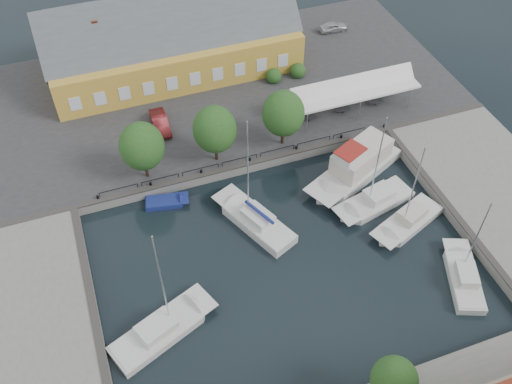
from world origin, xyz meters
TOP-DOWN VIEW (x-y plane):
  - ground at (0.00, 0.00)m, footprint 140.00×140.00m
  - north_quay at (0.00, 23.00)m, footprint 56.00×26.00m
  - west_quay at (-22.00, -2.00)m, footprint 12.00×24.00m
  - east_quay at (22.00, -2.00)m, footprint 12.00×24.00m
  - quay_edge_fittings at (0.02, 4.75)m, footprint 56.00×24.72m
  - warehouse at (-2.60, 28.36)m, footprint 28.56×14.00m
  - tent_canopy at (14.00, 14.50)m, footprint 14.00×4.00m
  - quay_trees at (-2.00, 12.00)m, footprint 18.20×4.20m
  - car_silver at (18.99, 29.64)m, footprint 3.66×1.60m
  - car_red at (-6.15, 18.51)m, footprint 1.57×4.44m
  - center_sailboat at (-0.97, 3.53)m, footprint 5.94×9.14m
  - trawler at (10.61, 6.27)m, footprint 11.63×7.80m
  - east_boat_a at (10.51, 2.04)m, footprint 8.44×4.37m
  - east_boat_b at (12.18, -1.19)m, footprint 8.01×5.15m
  - east_boat_c at (13.43, -8.18)m, footprint 4.82×7.57m
  - west_boat_c at (-11.63, -4.42)m, footprint 9.24×5.95m
  - launch_nw at (-8.03, 8.81)m, footprint 4.31×2.39m

SIDE VIEW (x-z plane):
  - ground at x=0.00m, z-range 0.00..0.00m
  - launch_nw at x=-8.03m, z-range -0.35..0.53m
  - east_boat_c at x=13.43m, z-range -4.52..5.04m
  - west_boat_c at x=-11.63m, z-range -5.73..6.25m
  - east_boat_b at x=12.18m, z-range -5.05..5.57m
  - east_boat_a at x=10.51m, z-range -5.50..6.03m
  - center_sailboat at x=-0.97m, z-range -5.78..6.51m
  - north_quay at x=0.00m, z-range 0.00..1.00m
  - west_quay at x=-22.00m, z-range 0.00..1.00m
  - east_quay at x=22.00m, z-range 0.00..1.00m
  - trawler at x=10.61m, z-range -1.48..3.52m
  - quay_edge_fittings at x=0.02m, z-range 0.86..1.26m
  - car_silver at x=18.99m, z-range 1.00..2.23m
  - car_red at x=-6.15m, z-range 1.00..2.46m
  - tent_canopy at x=14.00m, z-range 2.27..5.10m
  - warehouse at x=-2.60m, z-range -0.35..9.20m
  - quay_trees at x=-2.00m, z-range 1.73..8.03m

